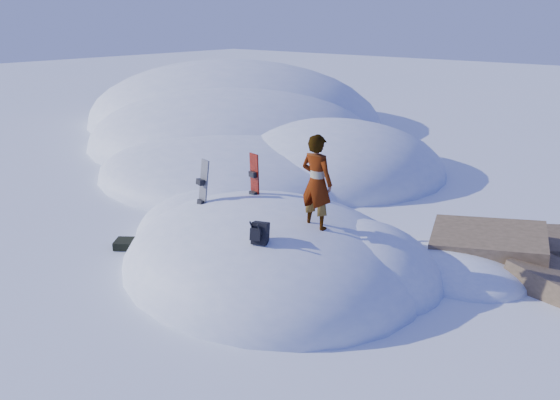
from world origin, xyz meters
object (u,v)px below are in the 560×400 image
Objects in this scene: snowboard_red at (254,186)px; person at (317,183)px; snowboard_dark at (202,194)px; backpack at (260,233)px.

person is (2.19, -0.60, 0.65)m from snowboard_red.
snowboard_dark is 2.62m from backpack.
person is at bearing 48.98° from backpack.
snowboard_red is 2.36m from person.
snowboard_red is 2.54m from backpack.
person is at bearing 21.01° from snowboard_dark.
snowboard_red reaches higher than backpack.
snowboard_dark is 3.29× the size of backpack.
snowboard_dark is (-0.71, -0.97, -0.10)m from snowboard_red.
backpack is at bearing -34.53° from snowboard_red.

